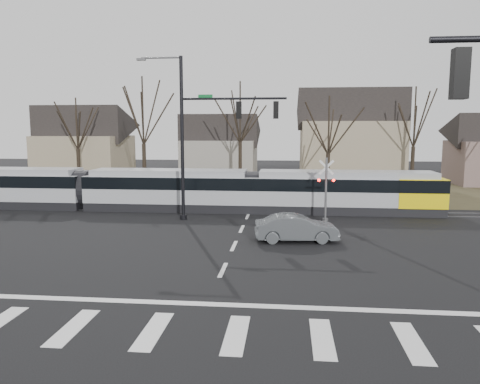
# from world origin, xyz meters

# --- Properties ---
(ground) EXTENTS (140.00, 140.00, 0.00)m
(ground) POSITION_xyz_m (0.00, 0.00, 0.00)
(ground) COLOR black
(grass_verge) EXTENTS (140.00, 28.00, 0.01)m
(grass_verge) POSITION_xyz_m (0.00, 32.00, 0.01)
(grass_verge) COLOR #38331E
(grass_verge) RESTS_ON ground
(crosswalk) EXTENTS (27.00, 2.60, 0.01)m
(crosswalk) POSITION_xyz_m (0.00, -4.00, 0.01)
(crosswalk) COLOR silver
(crosswalk) RESTS_ON ground
(stop_line) EXTENTS (28.00, 0.35, 0.01)m
(stop_line) POSITION_xyz_m (0.00, -1.80, 0.01)
(stop_line) COLOR silver
(stop_line) RESTS_ON ground
(lane_dashes) EXTENTS (0.18, 30.00, 0.01)m
(lane_dashes) POSITION_xyz_m (0.00, 16.00, 0.01)
(lane_dashes) COLOR silver
(lane_dashes) RESTS_ON ground
(rail_pair) EXTENTS (90.00, 1.52, 0.06)m
(rail_pair) POSITION_xyz_m (0.00, 15.80, 0.03)
(rail_pair) COLOR #59595E
(rail_pair) RESTS_ON ground
(tram) EXTENTS (38.06, 2.83, 2.89)m
(tram) POSITION_xyz_m (-5.91, 16.00, 1.57)
(tram) COLOR gray
(tram) RESTS_ON ground
(sedan) EXTENTS (2.41, 4.58, 1.40)m
(sedan) POSITION_xyz_m (3.09, 7.30, 0.70)
(sedan) COLOR #494C50
(sedan) RESTS_ON ground
(signal_pole_far) EXTENTS (9.28, 0.44, 10.20)m
(signal_pole_far) POSITION_xyz_m (-2.41, 12.50, 5.70)
(signal_pole_far) COLOR black
(signal_pole_far) RESTS_ON ground
(rail_crossing_signal) EXTENTS (1.08, 0.36, 4.00)m
(rail_crossing_signal) POSITION_xyz_m (5.00, 12.79, 1.89)
(rail_crossing_signal) COLOR #59595B
(rail_crossing_signal) RESTS_ON ground
(tree_row) EXTENTS (59.20, 7.20, 10.00)m
(tree_row) POSITION_xyz_m (2.00, 26.00, 5.00)
(tree_row) COLOR black
(tree_row) RESTS_ON ground
(house_a) EXTENTS (9.72, 8.64, 8.60)m
(house_a) POSITION_xyz_m (-20.00, 34.00, 4.46)
(house_a) COLOR gray
(house_a) RESTS_ON ground
(house_b) EXTENTS (8.64, 7.56, 7.65)m
(house_b) POSITION_xyz_m (-5.00, 36.00, 3.97)
(house_b) COLOR gray
(house_b) RESTS_ON ground
(house_c) EXTENTS (10.80, 8.64, 10.10)m
(house_c) POSITION_xyz_m (9.00, 33.00, 5.23)
(house_c) COLOR gray
(house_c) RESTS_ON ground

